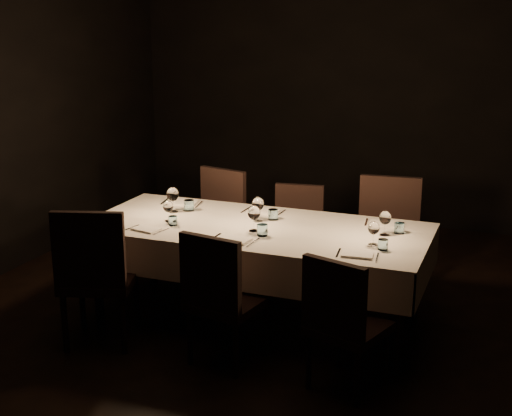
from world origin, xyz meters
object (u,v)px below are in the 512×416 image
at_px(chair_far_left, 215,220).
at_px(chair_near_left, 96,271).
at_px(chair_near_center, 220,293).
at_px(chair_far_right, 387,236).
at_px(dining_table, 256,236).
at_px(chair_far_center, 297,231).
at_px(chair_near_right, 342,318).

bearing_deg(chair_far_left, chair_near_left, -84.61).
distance_m(chair_near_center, chair_far_right, 1.68).
bearing_deg(dining_table, chair_far_center, 86.59).
xyz_separation_m(chair_near_right, chair_far_center, (-0.81, 1.63, -0.01)).
distance_m(chair_far_left, chair_far_right, 1.50).
height_order(dining_table, chair_far_right, chair_far_right).
xyz_separation_m(chair_far_left, chair_far_right, (1.50, 0.00, 0.02)).
height_order(dining_table, chair_far_center, chair_far_center).
relative_size(dining_table, chair_far_right, 2.47).
relative_size(dining_table, chair_near_right, 2.83).
height_order(chair_near_left, chair_far_right, same).
bearing_deg(chair_near_center, chair_near_left, 12.91).
xyz_separation_m(dining_table, chair_far_left, (-0.67, 0.74, -0.15)).
xyz_separation_m(chair_near_left, chair_near_right, (1.75, -0.01, -0.06)).
xyz_separation_m(dining_table, chair_near_left, (-0.89, -0.78, -0.13)).
xyz_separation_m(chair_near_center, chair_near_right, (0.83, -0.05, -0.02)).
height_order(chair_near_center, chair_far_right, chair_far_right).
bearing_deg(dining_table, chair_near_left, -138.90).
xyz_separation_m(chair_near_right, chair_far_right, (-0.03, 1.53, 0.06)).
bearing_deg(chair_far_center, chair_near_left, -128.19).
relative_size(chair_near_center, chair_near_right, 1.05).
height_order(dining_table, chair_near_left, chair_near_left).
bearing_deg(chair_near_right, chair_far_center, -45.63).
height_order(dining_table, chair_far_left, chair_far_left).
xyz_separation_m(dining_table, chair_far_center, (0.05, 0.84, -0.20)).
distance_m(chair_near_left, chair_near_right, 1.75).
xyz_separation_m(chair_near_center, chair_far_center, (0.02, 1.58, -0.03)).
relative_size(dining_table, chair_near_center, 2.71).
bearing_deg(chair_far_right, dining_table, -143.93).
xyz_separation_m(chair_far_left, chair_far_center, (0.72, 0.10, -0.05)).
bearing_deg(chair_near_right, dining_table, -24.45).
xyz_separation_m(chair_near_center, chair_far_right, (0.80, 1.48, 0.04)).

